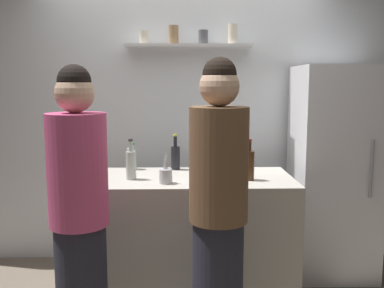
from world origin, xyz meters
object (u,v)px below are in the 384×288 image
utensil_holder (166,176)px  wine_bottle_dark_glass (175,157)px  refrigerator (333,172)px  person_brown_jacket (218,212)px  baking_pan (225,169)px  water_bottle_plastic (132,158)px  person_pink_top (79,217)px  wine_bottle_amber_glass (249,164)px  wine_bottle_pale_glass (131,164)px

utensil_holder → wine_bottle_dark_glass: size_ratio=0.74×
refrigerator → wine_bottle_dark_glass: bearing=-176.4°
person_brown_jacket → utensil_holder: bearing=46.7°
wine_bottle_dark_glass → utensil_holder: bearing=-96.9°
baking_pan → water_bottle_plastic: (-0.75, 0.15, 0.07)m
utensil_holder → person_brown_jacket: size_ratio=0.12×
wine_bottle_dark_glass → water_bottle_plastic: wine_bottle_dark_glass is taller
refrigerator → person_pink_top: 2.18m
baking_pan → wine_bottle_amber_glass: wine_bottle_amber_glass is taller
wine_bottle_dark_glass → wine_bottle_amber_glass: (0.54, -0.40, 0.01)m
wine_bottle_pale_glass → wine_bottle_amber_glass: 0.86m
utensil_holder → wine_bottle_amber_glass: size_ratio=0.72×
baking_pan → wine_bottle_dark_glass: 0.42m
water_bottle_plastic → refrigerator: bearing=2.2°
utensil_holder → person_pink_top: size_ratio=0.12×
refrigerator → water_bottle_plastic: size_ratio=8.11×
baking_pan → person_brown_jacket: size_ratio=0.19×
refrigerator → baking_pan: size_ratio=5.20×
refrigerator → wine_bottle_pale_glass: size_ratio=5.94×
wine_bottle_pale_glass → person_pink_top: (-0.22, -0.68, -0.18)m
wine_bottle_dark_glass → person_brown_jacket: person_brown_jacket is taller
wine_bottle_pale_glass → person_pink_top: 0.74m
utensil_holder → wine_bottle_dark_glass: 0.50m
person_pink_top → utensil_holder: bearing=-17.0°
person_brown_jacket → water_bottle_plastic: bearing=46.4°
utensil_holder → wine_bottle_dark_glass: bearing=83.1°
refrigerator → utensil_holder: bearing=-157.5°
water_bottle_plastic → person_brown_jacket: size_ratio=0.12×
person_pink_top → wine_bottle_dark_glass: bearing=-3.1°
baking_pan → person_pink_top: size_ratio=0.20×
baking_pan → wine_bottle_dark_glass: bearing=161.8°
utensil_holder → water_bottle_plastic: water_bottle_plastic is taller
utensil_holder → wine_bottle_pale_glass: 0.30m
baking_pan → wine_bottle_dark_glass: (-0.39, 0.13, 0.08)m
water_bottle_plastic → person_pink_top: bearing=-99.8°
baking_pan → water_bottle_plastic: water_bottle_plastic is taller
wine_bottle_amber_glass → person_brown_jacket: person_brown_jacket is taller
wine_bottle_dark_glass → person_pink_top: 1.18m
refrigerator → wine_bottle_pale_glass: (-1.65, -0.44, 0.16)m
refrigerator → utensil_holder: 1.51m
wine_bottle_amber_glass → person_pink_top: bearing=-149.4°
wine_bottle_amber_glass → person_brown_jacket: 0.71m
water_bottle_plastic → person_brown_jacket: bearing=-59.6°
wine_bottle_dark_glass → person_brown_jacket: 1.08m
utensil_holder → person_brown_jacket: person_brown_jacket is taller
wine_bottle_pale_glass → person_brown_jacket: size_ratio=0.17×
refrigerator → person_pink_top: bearing=-149.1°
refrigerator → water_bottle_plastic: (-1.69, -0.06, 0.14)m
refrigerator → wine_bottle_dark_glass: size_ratio=6.09×
wine_bottle_pale_glass → water_bottle_plastic: wine_bottle_pale_glass is taller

